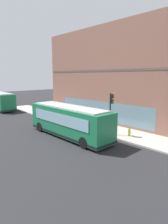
{
  "coord_description": "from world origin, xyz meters",
  "views": [
    {
      "loc": [
        -11.59,
        -16.3,
        5.95
      ],
      "look_at": [
        2.21,
        -1.44,
        2.17
      ],
      "focal_mm": 30.89,
      "sensor_mm": 36.0,
      "label": 1
    }
  ],
  "objects": [
    {
      "name": "traffic_light_near_corner",
      "position": [
        3.12,
        -4.4,
        3.05
      ],
      "size": [
        0.32,
        0.49,
        4.17
      ],
      "color": "black",
      "rests_on": "sidewalk_curb"
    },
    {
      "name": "ground",
      "position": [
        0.0,
        0.0,
        0.0
      ],
      "size": [
        120.0,
        120.0,
        0.0
      ],
      "primitive_type": "plane",
      "color": "#262628"
    },
    {
      "name": "pedestrian_near_hydrant",
      "position": [
        3.28,
        -2.87,
        1.14
      ],
      "size": [
        0.32,
        0.32,
        1.72
      ],
      "color": "#B23338",
      "rests_on": "sidewalk_curb"
    },
    {
      "name": "sidewalk_curb",
      "position": [
        4.52,
        0.0,
        0.07
      ],
      "size": [
        3.84,
        40.0,
        0.15
      ],
      "primitive_type": "cube",
      "color": "#B2ADA3",
      "rests_on": "ground"
    },
    {
      "name": "city_bus_nearside",
      "position": [
        -0.08,
        -1.69,
        1.55
      ],
      "size": [
        2.63,
        10.05,
        3.07
      ],
      "color": "#197247",
      "rests_on": "ground"
    },
    {
      "name": "building_corner",
      "position": [
        10.88,
        0.0,
        6.01
      ],
      "size": [
        8.94,
        21.27,
        12.03
      ],
      "color": "#8C5B4C",
      "rests_on": "ground"
    },
    {
      "name": "fire_hydrant",
      "position": [
        4.16,
        -5.93,
        0.51
      ],
      "size": [
        0.35,
        0.35,
        0.74
      ],
      "color": "gold",
      "rests_on": "sidewalk_curb"
    },
    {
      "name": "pedestrian_near_building_entrance",
      "position": [
        4.57,
        5.6,
        1.09
      ],
      "size": [
        0.32,
        0.32,
        1.64
      ],
      "color": "#B23338",
      "rests_on": "sidewalk_curb"
    },
    {
      "name": "pedestrian_by_light_pole",
      "position": [
        5.23,
        2.91,
        1.1
      ],
      "size": [
        0.32,
        0.32,
        1.65
      ],
      "color": "gold",
      "rests_on": "sidewalk_curb"
    },
    {
      "name": "pedestrian_walking_along_curb",
      "position": [
        4.2,
        -2.87,
        1.09
      ],
      "size": [
        0.32,
        0.32,
        1.64
      ],
      "color": "black",
      "rests_on": "sidewalk_curb"
    }
  ]
}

